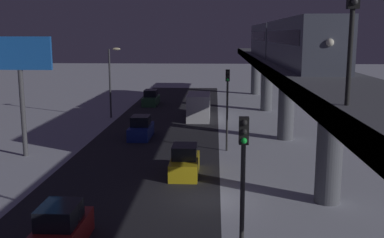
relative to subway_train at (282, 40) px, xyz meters
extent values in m
plane|color=silver|center=(6.66, 19.53, -8.53)|extent=(240.00, 240.00, 0.00)
cube|color=#28282D|center=(11.33, 19.53, -8.52)|extent=(11.00, 107.77, 0.01)
cube|color=slate|center=(0.00, 19.53, -2.18)|extent=(5.00, 107.77, 0.80)
cube|color=#38383D|center=(2.38, 19.53, -2.18)|extent=(0.24, 105.61, 0.80)
cylinder|color=slate|center=(0.00, -26.65, -5.55)|extent=(1.40, 1.40, 5.95)
cylinder|color=slate|center=(0.00, -11.26, -5.55)|extent=(1.40, 1.40, 5.95)
cylinder|color=slate|center=(0.00, 4.14, -5.55)|extent=(1.40, 1.40, 5.95)
cylinder|color=slate|center=(0.00, 19.53, -5.55)|extent=(1.40, 1.40, 5.95)
cube|color=#4C5160|center=(0.00, 9.30, -0.08)|extent=(2.90, 18.00, 3.40)
cube|color=black|center=(0.00, 9.30, 0.33)|extent=(2.94, 16.20, 0.90)
cube|color=#4C5160|center=(0.00, -9.30, -0.08)|extent=(2.90, 18.00, 3.40)
cube|color=black|center=(0.00, -9.30, 0.33)|extent=(2.94, 16.20, 0.90)
sphere|color=white|center=(0.00, 18.35, 0.09)|extent=(0.44, 0.44, 0.44)
cylinder|color=black|center=(1.84, 28.62, -0.18)|extent=(0.16, 0.16, 3.20)
sphere|color=#333333|center=(1.84, 28.78, 1.54)|extent=(0.22, 0.22, 0.22)
cube|color=#2D6038|center=(14.53, -15.05, -7.98)|extent=(1.80, 4.70, 1.10)
cube|color=black|center=(14.53, -15.05, -6.99)|extent=(1.58, 2.26, 0.87)
cube|color=gold|center=(8.13, 14.88, -7.98)|extent=(1.80, 4.12, 1.10)
cube|color=black|center=(8.13, 14.88, -6.99)|extent=(1.58, 1.98, 0.87)
cube|color=#A51E1E|center=(12.73, 25.75, -7.98)|extent=(1.80, 4.24, 1.10)
cube|color=black|center=(12.73, 25.75, -6.99)|extent=(1.58, 2.04, 0.87)
cube|color=navy|center=(12.73, 4.24, -7.98)|extent=(1.80, 4.24, 1.10)
cube|color=black|center=(12.73, 4.24, -6.99)|extent=(1.58, 2.04, 0.87)
cube|color=#B2B2B7|center=(7.93, -8.56, -7.33)|extent=(2.30, 2.20, 2.40)
cube|color=silver|center=(7.93, -4.76, -7.13)|extent=(2.40, 5.00, 2.80)
cylinder|color=#2D2D2D|center=(5.23, 29.04, -5.78)|extent=(0.16, 0.16, 5.50)
cube|color=black|center=(5.23, 29.04, -2.58)|extent=(0.32, 0.32, 0.90)
sphere|color=black|center=(5.23, 29.22, -2.28)|extent=(0.20, 0.20, 0.20)
sphere|color=black|center=(5.23, 29.22, -2.58)|extent=(0.20, 0.20, 0.20)
sphere|color=#19E53F|center=(5.23, 29.22, -2.88)|extent=(0.20, 0.20, 0.20)
cylinder|color=#2D2D2D|center=(5.23, 8.53, -5.78)|extent=(0.16, 0.16, 5.50)
cube|color=black|center=(5.23, 8.53, -2.58)|extent=(0.32, 0.32, 0.90)
sphere|color=black|center=(5.23, 8.71, -2.28)|extent=(0.20, 0.20, 0.20)
sphere|color=black|center=(5.23, 8.71, -2.58)|extent=(0.20, 0.20, 0.20)
sphere|color=#19E53F|center=(5.23, 8.71, -2.88)|extent=(0.20, 0.20, 0.20)
cylinder|color=#4C4C51|center=(20.46, 10.86, -5.28)|extent=(0.36, 0.36, 6.50)
cube|color=blue|center=(20.46, 10.86, -0.83)|extent=(4.80, 0.30, 2.40)
cylinder|color=#38383D|center=(17.63, -5.47, -4.78)|extent=(0.20, 0.20, 7.50)
ellipsoid|color=#F4E5B2|center=(16.83, -5.47, -1.03)|extent=(0.90, 0.44, 0.30)
camera|label=1|loc=(6.18, 43.81, 0.53)|focal=42.94mm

